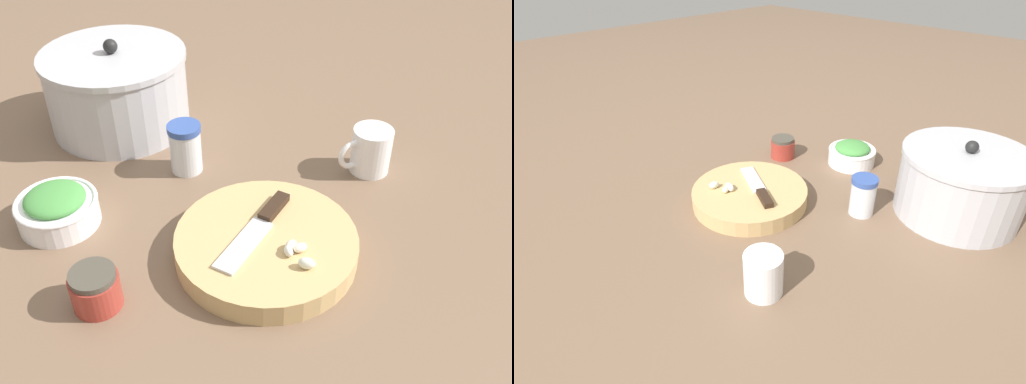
{
  "view_description": "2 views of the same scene",
  "coord_description": "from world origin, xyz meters",
  "views": [
    {
      "loc": [
        0.04,
        -0.74,
        0.63
      ],
      "look_at": [
        0.01,
        -0.04,
        0.08
      ],
      "focal_mm": 40.0,
      "sensor_mm": 36.0,
      "label": 1
    },
    {
      "loc": [
        0.59,
        0.52,
        0.56
      ],
      "look_at": [
        0.03,
        -0.02,
        0.07
      ],
      "focal_mm": 28.0,
      "sensor_mm": 36.0,
      "label": 2
    }
  ],
  "objects": [
    {
      "name": "chef_knife",
      "position": [
        0.02,
        -0.08,
        0.04
      ],
      "size": [
        0.11,
        0.18,
        0.01
      ],
      "rotation": [
        0.0,
        0.0,
        2.67
      ],
      "color": "black",
      "rests_on": "cutting_board"
    },
    {
      "name": "coffee_mug",
      "position": [
        0.21,
        0.14,
        0.04
      ],
      "size": [
        0.1,
        0.07,
        0.09
      ],
      "color": "white",
      "rests_on": "ground_plane"
    },
    {
      "name": "honey_jar",
      "position": [
        -0.21,
        -0.21,
        0.03
      ],
      "size": [
        0.07,
        0.07,
        0.06
      ],
      "color": "#9E3328",
      "rests_on": "ground_plane"
    },
    {
      "name": "ground_plane",
      "position": [
        0.0,
        0.0,
        0.0
      ],
      "size": [
        5.0,
        5.0,
        0.0
      ],
      "primitive_type": "plane",
      "color": "brown"
    },
    {
      "name": "stock_pot",
      "position": [
        -0.28,
        0.28,
        0.08
      ],
      "size": [
        0.29,
        0.29,
        0.19
      ],
      "color": "#B2B2B7",
      "rests_on": "ground_plane"
    },
    {
      "name": "herb_bowl",
      "position": [
        -0.32,
        -0.03,
        0.03
      ],
      "size": [
        0.14,
        0.14,
        0.07
      ],
      "color": "white",
      "rests_on": "ground_plane"
    },
    {
      "name": "spice_jar",
      "position": [
        -0.13,
        0.13,
        0.05
      ],
      "size": [
        0.06,
        0.06,
        0.1
      ],
      "color": "silver",
      "rests_on": "ground_plane"
    },
    {
      "name": "cutting_board",
      "position": [
        0.03,
        -0.1,
        0.02
      ],
      "size": [
        0.28,
        0.28,
        0.04
      ],
      "color": "tan",
      "rests_on": "ground_plane"
    },
    {
      "name": "garlic_cloves",
      "position": [
        0.08,
        -0.14,
        0.05
      ],
      "size": [
        0.05,
        0.06,
        0.02
      ],
      "color": "silver",
      "rests_on": "cutting_board"
    }
  ]
}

